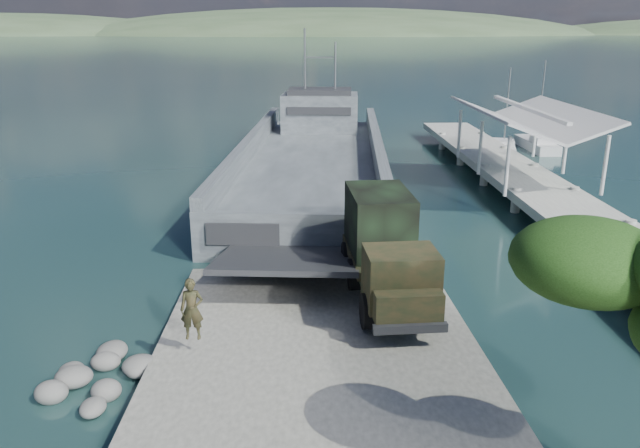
{
  "coord_description": "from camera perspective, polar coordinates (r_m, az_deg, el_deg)",
  "views": [
    {
      "loc": [
        -0.58,
        -16.47,
        9.95
      ],
      "look_at": [
        0.27,
        6.0,
        2.67
      ],
      "focal_mm": 35.0,
      "sensor_mm": 36.0,
      "label": 1
    }
  ],
  "objects": [
    {
      "name": "shoreline_rocks",
      "position": [
        20.46,
        -18.22,
        -12.17
      ],
      "size": [
        3.2,
        5.6,
        0.9
      ],
      "primitive_type": null,
      "color": "slate",
      "rests_on": "ground"
    },
    {
      "name": "sailboat_far",
      "position": [
        54.5,
        19.26,
        6.83
      ],
      "size": [
        1.8,
        6.04,
        7.33
      ],
      "rotation": [
        0.0,
        0.0,
        0.01
      ],
      "color": "silver",
      "rests_on": "ground"
    },
    {
      "name": "pier",
      "position": [
        38.68,
        18.52,
        4.53
      ],
      "size": [
        6.4,
        44.0,
        6.1
      ],
      "color": "gray",
      "rests_on": "ground"
    },
    {
      "name": "military_truck",
      "position": [
        22.49,
        6.0,
        -2.2
      ],
      "size": [
        2.82,
        7.68,
        3.5
      ],
      "rotation": [
        0.0,
        0.0,
        0.05
      ],
      "color": "black",
      "rests_on": "boat_ramp"
    },
    {
      "name": "soldier",
      "position": [
        19.23,
        -11.56,
        -8.69
      ],
      "size": [
        0.7,
        0.46,
        1.9
      ],
      "primitive_type": "imported",
      "rotation": [
        0.0,
        0.0,
        -0.0
      ],
      "color": "black",
      "rests_on": "boat_ramp"
    },
    {
      "name": "boat_ramp",
      "position": [
        18.27,
        -0.0,
        -14.14
      ],
      "size": [
        10.0,
        18.0,
        0.5
      ],
      "primitive_type": "cube",
      "color": "slate",
      "rests_on": "ground"
    },
    {
      "name": "distant_headlands",
      "position": [
        578.77,
        2.98,
        16.92
      ],
      "size": [
        1000.0,
        240.0,
        48.0
      ],
      "primitive_type": null,
      "color": "#364C2F",
      "rests_on": "ground"
    },
    {
      "name": "ground",
      "position": [
        19.25,
        -0.12,
        -13.19
      ],
      "size": [
        1400.0,
        1400.0,
        0.0
      ],
      "primitive_type": "plane",
      "color": "#163636",
      "rests_on": "ground"
    },
    {
      "name": "sailboat_near",
      "position": [
        52.31,
        16.43,
        6.64
      ],
      "size": [
        3.07,
        5.85,
        6.85
      ],
      "rotation": [
        0.0,
        0.0,
        -0.27
      ],
      "color": "silver",
      "rests_on": "ground"
    },
    {
      "name": "landing_craft",
      "position": [
        40.75,
        -0.65,
        5.02
      ],
      "size": [
        11.29,
        35.3,
        10.33
      ],
      "rotation": [
        0.0,
        0.0,
        -0.08
      ],
      "color": "#3D4348",
      "rests_on": "ground"
    }
  ]
}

